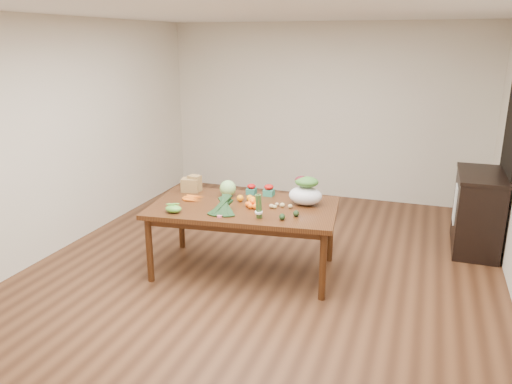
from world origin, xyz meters
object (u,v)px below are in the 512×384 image
(cabinet, at_px, (477,211))
(asparagus_bundle, at_px, (259,206))
(dining_table, at_px, (244,238))
(kale_bunch, at_px, (222,206))
(mandarin_cluster, at_px, (252,203))
(salad_bag, at_px, (305,192))
(paper_bag, at_px, (190,184))
(cabbage, at_px, (228,188))

(cabinet, distance_m, asparagus_bundle, 2.84)
(dining_table, distance_m, kale_bunch, 0.57)
(mandarin_cluster, relative_size, salad_bag, 0.50)
(kale_bunch, distance_m, salad_bag, 0.91)
(paper_bag, relative_size, cabbage, 1.45)
(asparagus_bundle, xyz_separation_m, salad_bag, (0.33, 0.57, 0.01))
(dining_table, xyz_separation_m, paper_bag, (-0.76, 0.28, 0.47))
(kale_bunch, relative_size, asparagus_bundle, 1.60)
(cabbage, distance_m, asparagus_bundle, 0.81)
(cabinet, distance_m, mandarin_cluster, 2.78)
(cabinet, distance_m, cabbage, 2.99)
(cabinet, height_order, salad_bag, salad_bag)
(dining_table, height_order, cabbage, cabbage)
(dining_table, height_order, paper_bag, paper_bag)
(dining_table, relative_size, mandarin_cluster, 10.81)
(kale_bunch, bearing_deg, paper_bag, 130.54)
(salad_bag, bearing_deg, dining_table, -157.99)
(dining_table, distance_m, asparagus_bundle, 0.66)
(mandarin_cluster, bearing_deg, cabinet, 33.21)
(mandarin_cluster, distance_m, salad_bag, 0.57)
(mandarin_cluster, bearing_deg, salad_bag, 27.39)
(cabbage, distance_m, salad_bag, 0.89)
(kale_bunch, relative_size, salad_bag, 1.12)
(cabinet, distance_m, paper_bag, 3.42)
(cabinet, xyz_separation_m, cabbage, (-2.70, -1.24, 0.37))
(cabbage, bearing_deg, salad_bag, -0.70)
(paper_bag, relative_size, salad_bag, 0.74)
(cabinet, bearing_deg, paper_bag, -159.01)
(mandarin_cluster, bearing_deg, dining_table, 171.79)
(cabbage, height_order, salad_bag, salad_bag)
(cabinet, bearing_deg, dining_table, -148.20)
(cabbage, height_order, asparagus_bundle, asparagus_bundle)
(paper_bag, distance_m, salad_bag, 1.37)
(cabinet, relative_size, asparagus_bundle, 4.08)
(asparagus_bundle, bearing_deg, kale_bunch, 173.32)
(cabbage, bearing_deg, cabinet, 24.69)
(cabbage, xyz_separation_m, salad_bag, (0.89, -0.01, 0.05))
(cabinet, relative_size, paper_bag, 3.86)
(asparagus_bundle, height_order, salad_bag, salad_bag)
(cabinet, height_order, mandarin_cluster, cabinet)
(kale_bunch, distance_m, asparagus_bundle, 0.39)
(asparagus_bundle, bearing_deg, salad_bag, 53.38)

